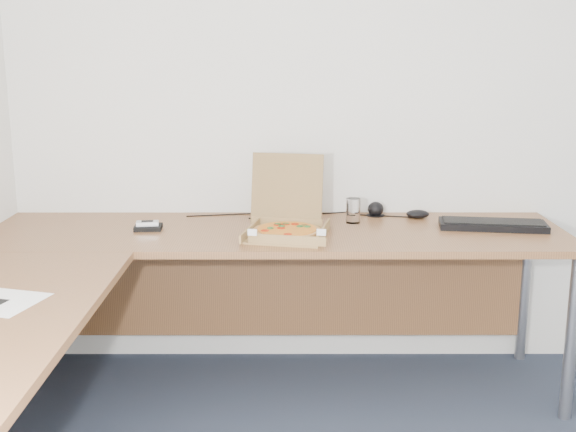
{
  "coord_description": "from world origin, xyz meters",
  "views": [
    {
      "loc": [
        -0.45,
        -1.66,
        1.49
      ],
      "look_at": [
        -0.45,
        1.28,
        0.82
      ],
      "focal_mm": 45.38,
      "sensor_mm": 36.0,
      "label": 1
    }
  ],
  "objects_px": {
    "wallet": "(148,227)",
    "pizza_box": "(287,227)",
    "keyboard": "(493,225)",
    "desk": "(189,265)",
    "drinking_glass": "(353,211)"
  },
  "relations": [
    {
      "from": "pizza_box",
      "to": "keyboard",
      "type": "bearing_deg",
      "value": 19.88
    },
    {
      "from": "pizza_box",
      "to": "drinking_glass",
      "type": "xyz_separation_m",
      "value": [
        0.3,
        0.23,
        0.02
      ]
    },
    {
      "from": "drinking_glass",
      "to": "keyboard",
      "type": "distance_m",
      "value": 0.61
    },
    {
      "from": "pizza_box",
      "to": "keyboard",
      "type": "height_order",
      "value": "pizza_box"
    },
    {
      "from": "wallet",
      "to": "pizza_box",
      "type": "bearing_deg",
      "value": -13.62
    },
    {
      "from": "drinking_glass",
      "to": "wallet",
      "type": "bearing_deg",
      "value": -172.09
    },
    {
      "from": "pizza_box",
      "to": "wallet",
      "type": "xyz_separation_m",
      "value": [
        -0.6,
        0.11,
        -0.03
      ]
    },
    {
      "from": "keyboard",
      "to": "desk",
      "type": "bearing_deg",
      "value": -152.27
    },
    {
      "from": "desk",
      "to": "keyboard",
      "type": "height_order",
      "value": "keyboard"
    },
    {
      "from": "desk",
      "to": "drinking_glass",
      "type": "relative_size",
      "value": 22.23
    },
    {
      "from": "desk",
      "to": "wallet",
      "type": "height_order",
      "value": "wallet"
    },
    {
      "from": "drinking_glass",
      "to": "wallet",
      "type": "xyz_separation_m",
      "value": [
        -0.9,
        -0.13,
        -0.05
      ]
    },
    {
      "from": "desk",
      "to": "pizza_box",
      "type": "height_order",
      "value": "pizza_box"
    },
    {
      "from": "drinking_glass",
      "to": "wallet",
      "type": "relative_size",
      "value": 0.96
    },
    {
      "from": "pizza_box",
      "to": "wallet",
      "type": "relative_size",
      "value": 3.16
    }
  ]
}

